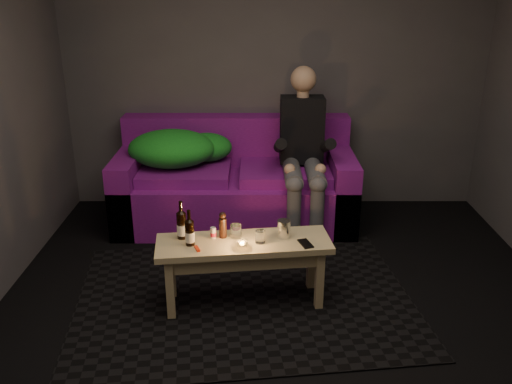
{
  "coord_description": "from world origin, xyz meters",
  "views": [
    {
      "loc": [
        -0.18,
        -2.92,
        2.13
      ],
      "look_at": [
        -0.18,
        1.22,
        0.51
      ],
      "focal_mm": 38.0,
      "sensor_mm": 36.0,
      "label": 1
    }
  ],
  "objects_px": {
    "beer_bottle_a": "(182,225)",
    "beer_bottle_b": "(190,232)",
    "sofa": "(236,185)",
    "person": "(303,149)",
    "coffee_table": "(244,252)",
    "steel_cup": "(284,229)"
  },
  "relations": [
    {
      "from": "beer_bottle_a",
      "to": "beer_bottle_b",
      "type": "relative_size",
      "value": 1.08
    },
    {
      "from": "person",
      "to": "beer_bottle_b",
      "type": "xyz_separation_m",
      "value": [
        -0.85,
        -1.33,
        -0.17
      ]
    },
    {
      "from": "person",
      "to": "steel_cup",
      "type": "height_order",
      "value": "person"
    },
    {
      "from": "beer_bottle_a",
      "to": "beer_bottle_b",
      "type": "bearing_deg",
      "value": -57.11
    },
    {
      "from": "sofa",
      "to": "steel_cup",
      "type": "height_order",
      "value": "sofa"
    },
    {
      "from": "person",
      "to": "coffee_table",
      "type": "distance_m",
      "value": 1.41
    },
    {
      "from": "beer_bottle_a",
      "to": "steel_cup",
      "type": "distance_m",
      "value": 0.7
    },
    {
      "from": "sofa",
      "to": "coffee_table",
      "type": "bearing_deg",
      "value": -85.78
    },
    {
      "from": "sofa",
      "to": "beer_bottle_a",
      "type": "relative_size",
      "value": 7.93
    },
    {
      "from": "person",
      "to": "beer_bottle_a",
      "type": "height_order",
      "value": "person"
    },
    {
      "from": "person",
      "to": "steel_cup",
      "type": "relative_size",
      "value": 11.57
    },
    {
      "from": "beer_bottle_b",
      "to": "person",
      "type": "bearing_deg",
      "value": 57.42
    },
    {
      "from": "person",
      "to": "beer_bottle_a",
      "type": "distance_m",
      "value": 1.54
    },
    {
      "from": "beer_bottle_a",
      "to": "coffee_table",
      "type": "bearing_deg",
      "value": -6.19
    },
    {
      "from": "coffee_table",
      "to": "steel_cup",
      "type": "bearing_deg",
      "value": 12.22
    },
    {
      "from": "beer_bottle_b",
      "to": "beer_bottle_a",
      "type": "bearing_deg",
      "value": 122.89
    },
    {
      "from": "coffee_table",
      "to": "beer_bottle_b",
      "type": "xyz_separation_m",
      "value": [
        -0.36,
        -0.06,
        0.18
      ]
    },
    {
      "from": "sofa",
      "to": "person",
      "type": "height_order",
      "value": "person"
    },
    {
      "from": "beer_bottle_a",
      "to": "beer_bottle_b",
      "type": "xyz_separation_m",
      "value": [
        0.07,
        -0.1,
        -0.01
      ]
    },
    {
      "from": "person",
      "to": "steel_cup",
      "type": "xyz_separation_m",
      "value": [
        -0.22,
        -1.22,
        -0.2
      ]
    },
    {
      "from": "person",
      "to": "coffee_table",
      "type": "bearing_deg",
      "value": -111.24
    },
    {
      "from": "sofa",
      "to": "coffee_table",
      "type": "xyz_separation_m",
      "value": [
        0.11,
        -1.45,
        0.06
      ]
    }
  ]
}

